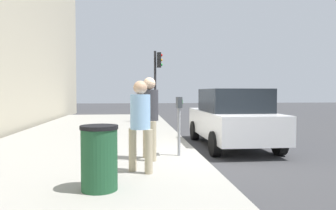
{
  "coord_description": "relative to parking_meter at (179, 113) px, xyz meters",
  "views": [
    {
      "loc": [
        -7.76,
        1.61,
        1.67
      ],
      "look_at": [
        0.35,
        0.75,
        1.34
      ],
      "focal_mm": 33.84,
      "sensor_mm": 36.0,
      "label": 1
    }
  ],
  "objects": [
    {
      "name": "pedestrian_bystander",
      "position": [
        -1.49,
        0.95,
        0.01
      ],
      "size": [
        0.38,
        0.45,
        1.74
      ],
      "rotation": [
        0.0,
        0.0,
        -0.66
      ],
      "color": "tan",
      "rests_on": "sidewalk_slab"
    },
    {
      "name": "ground_plane",
      "position": [
        0.29,
        -0.55,
        -1.17
      ],
      "size": [
        80.0,
        80.0,
        0.0
      ],
      "primitive_type": "plane",
      "color": "#38383A",
      "rests_on": "ground"
    },
    {
      "name": "parked_sedan_near",
      "position": [
        1.89,
        -1.9,
        -0.27
      ],
      "size": [
        4.41,
        1.98,
        1.77
      ],
      "color": "silver",
      "rests_on": "ground_plane"
    },
    {
      "name": "pedestrian_at_meter",
      "position": [
        -0.35,
        0.73,
        0.09
      ],
      "size": [
        0.53,
        0.4,
        1.85
      ],
      "rotation": [
        0.0,
        0.0,
        -1.23
      ],
      "color": "tan",
      "rests_on": "sidewalk_slab"
    },
    {
      "name": "parking_meter",
      "position": [
        0.0,
        0.0,
        0.0
      ],
      "size": [
        0.36,
        0.12,
        1.41
      ],
      "color": "gray",
      "rests_on": "sidewalk_slab"
    },
    {
      "name": "trash_bin",
      "position": [
        -2.52,
        1.61,
        -0.51
      ],
      "size": [
        0.59,
        0.59,
        1.01
      ],
      "color": "#1E4C2D",
      "rests_on": "sidewalk_slab"
    },
    {
      "name": "traffic_signal",
      "position": [
        8.56,
        -0.09,
        1.41
      ],
      "size": [
        0.24,
        0.44,
        3.6
      ],
      "color": "black",
      "rests_on": "sidewalk_slab"
    },
    {
      "name": "sidewalk_slab",
      "position": [
        0.29,
        2.45,
        -1.09
      ],
      "size": [
        28.0,
        6.0,
        0.15
      ],
      "primitive_type": "cube",
      "color": "gray",
      "rests_on": "ground_plane"
    }
  ]
}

